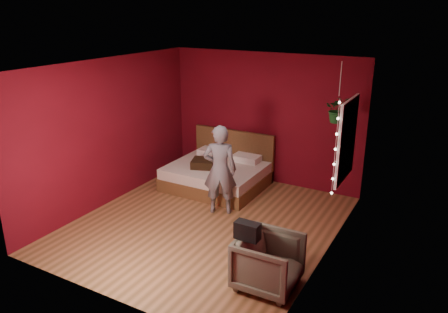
% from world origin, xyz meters
% --- Properties ---
extents(floor, '(4.50, 4.50, 0.00)m').
position_xyz_m(floor, '(0.00, 0.00, 0.00)').
color(floor, '#9A633D').
rests_on(floor, ground).
extents(room_walls, '(4.04, 4.54, 2.62)m').
position_xyz_m(room_walls, '(0.00, 0.00, 1.68)').
color(room_walls, '#5F0A15').
rests_on(room_walls, ground).
extents(window, '(0.05, 0.97, 1.27)m').
position_xyz_m(window, '(1.97, 0.90, 1.50)').
color(window, white).
rests_on(window, room_walls).
extents(fairy_lights, '(0.04, 0.04, 1.45)m').
position_xyz_m(fairy_lights, '(1.94, 0.37, 1.50)').
color(fairy_lights, silver).
rests_on(fairy_lights, room_walls).
extents(bed, '(1.81, 1.54, 0.99)m').
position_xyz_m(bed, '(-0.64, 1.52, 0.26)').
color(bed, brown).
rests_on(bed, ground).
extents(person, '(0.68, 0.58, 1.57)m').
position_xyz_m(person, '(-0.02, 0.50, 0.79)').
color(person, slate).
rests_on(person, ground).
extents(armchair, '(0.79, 0.77, 0.71)m').
position_xyz_m(armchair, '(1.59, -1.08, 0.35)').
color(armchair, '#666550').
rests_on(armchair, ground).
extents(handbag, '(0.31, 0.16, 0.22)m').
position_xyz_m(handbag, '(1.36, -1.24, 0.82)').
color(handbag, black).
rests_on(handbag, armchair).
extents(throw_pillow, '(0.55, 0.55, 0.15)m').
position_xyz_m(throw_pillow, '(-0.82, 1.25, 0.53)').
color(throw_pillow, '#301F10').
rests_on(throw_pillow, bed).
extents(hanging_plant, '(0.49, 0.46, 1.00)m').
position_xyz_m(hanging_plant, '(1.64, 1.49, 1.82)').
color(hanging_plant, silver).
rests_on(hanging_plant, room_walls).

